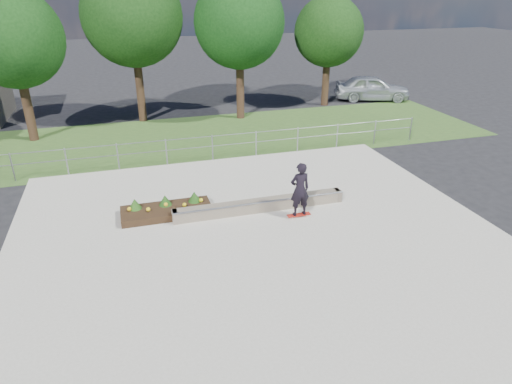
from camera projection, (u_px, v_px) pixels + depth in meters
ground at (264, 246)px, 13.70m from camera, size 120.00×120.00×0.00m
grass_verge at (199, 138)px, 23.27m from camera, size 30.00×8.00×0.02m
concrete_slab at (264, 245)px, 13.69m from camera, size 15.00×15.00×0.06m
fence at (212, 145)px, 19.91m from camera, size 20.06×0.06×1.20m
tree_far_left at (13, 39)px, 20.90m from camera, size 4.55×4.55×7.15m
tree_mid_left at (132, 16)px, 23.76m from camera, size 5.25×5.25×8.25m
tree_mid_right at (239, 23)px, 24.48m from camera, size 4.90×4.90×7.70m
tree_far_right at (329, 32)px, 27.66m from camera, size 4.20×4.20×6.60m
grind_ledge at (260, 205)px, 15.61m from camera, size 6.00×0.44×0.43m
planter_bed at (166, 209)px, 15.39m from camera, size 3.00×1.20×0.61m
skateboarder at (300, 190)px, 14.88m from camera, size 0.80×0.48×1.92m
parked_car at (372, 88)px, 30.40m from camera, size 5.23×3.40×1.66m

